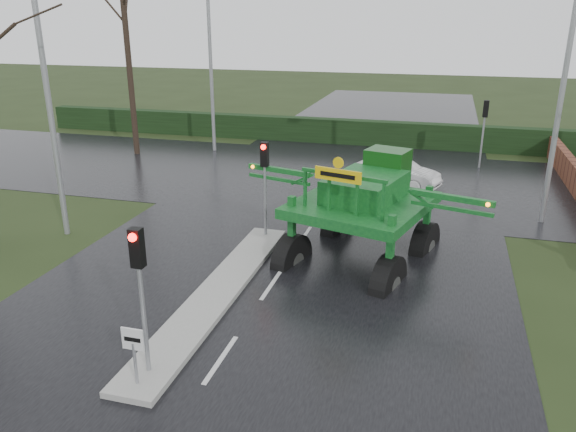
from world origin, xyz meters
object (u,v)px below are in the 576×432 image
(traffic_signal_mid, at_px, (265,169))
(street_light_right, at_px, (557,63))
(street_light_left_near, at_px, (51,66))
(street_light_left_far, at_px, (215,46))
(traffic_signal_far, at_px, (485,119))
(crop_sprayer, at_px, (295,195))
(keep_left_sign, at_px, (134,347))
(white_sedan, at_px, (396,186))
(traffic_signal_near, at_px, (139,271))

(traffic_signal_mid, relative_size, street_light_right, 0.35)
(street_light_left_near, bearing_deg, traffic_signal_mid, 12.21)
(traffic_signal_mid, height_order, street_light_left_far, street_light_left_far)
(traffic_signal_far, xyz_separation_m, street_light_right, (1.69, -8.01, 3.40))
(traffic_signal_far, xyz_separation_m, street_light_left_far, (-14.69, -0.01, 3.40))
(street_light_left_far, bearing_deg, crop_sprayer, -59.03)
(keep_left_sign, xyz_separation_m, street_light_left_far, (-6.89, 21.50, 4.93))
(traffic_signal_mid, height_order, white_sedan, traffic_signal_mid)
(traffic_signal_mid, xyz_separation_m, crop_sprayer, (1.48, -1.45, -0.38))
(traffic_signal_far, distance_m, street_light_right, 8.86)
(street_light_right, height_order, crop_sprayer, street_light_right)
(crop_sprayer, height_order, white_sedan, crop_sprayer)
(traffic_signal_far, distance_m, white_sedan, 6.56)
(keep_left_sign, xyz_separation_m, traffic_signal_far, (7.80, 21.51, 1.53))
(street_light_right, height_order, street_light_left_far, same)
(keep_left_sign, height_order, white_sedan, keep_left_sign)
(street_light_left_near, bearing_deg, street_light_right, 20.11)
(traffic_signal_near, bearing_deg, street_light_left_far, 108.17)
(traffic_signal_near, height_order, traffic_signal_mid, same)
(street_light_right, bearing_deg, traffic_signal_near, -126.13)
(street_light_left_far, relative_size, white_sedan, 2.53)
(white_sedan, bearing_deg, street_light_left_near, 150.41)
(traffic_signal_far, height_order, street_light_left_far, street_light_left_far)
(street_light_right, xyz_separation_m, crop_sprayer, (-8.01, -5.96, -3.78))
(traffic_signal_near, xyz_separation_m, street_light_right, (9.49, 13.01, 3.40))
(traffic_signal_near, relative_size, street_light_right, 0.35)
(street_light_right, distance_m, white_sedan, 8.86)
(white_sedan, bearing_deg, traffic_signal_near, -174.02)
(traffic_signal_far, distance_m, crop_sprayer, 15.34)
(keep_left_sign, xyz_separation_m, traffic_signal_mid, (0.00, 8.99, 1.53))
(traffic_signal_mid, distance_m, street_light_left_far, 14.68)
(traffic_signal_mid, bearing_deg, street_light_left_near, -167.79)
(traffic_signal_mid, xyz_separation_m, street_light_left_far, (-6.89, 12.51, 3.40))
(street_light_right, bearing_deg, white_sedan, 148.61)
(street_light_left_far, bearing_deg, white_sedan, -23.04)
(street_light_left_near, distance_m, crop_sprayer, 9.19)
(traffic_signal_near, xyz_separation_m, crop_sprayer, (1.48, 7.05, -0.38))
(street_light_right, relative_size, white_sedan, 2.53)
(keep_left_sign, xyz_separation_m, street_light_left_near, (-6.89, 7.50, 4.93))
(keep_left_sign, relative_size, street_light_left_far, 0.14)
(white_sedan, bearing_deg, street_light_right, -101.96)
(white_sedan, bearing_deg, traffic_signal_far, -20.60)
(traffic_signal_mid, height_order, traffic_signal_far, same)
(white_sedan, bearing_deg, traffic_signal_mid, 173.03)
(keep_left_sign, distance_m, traffic_signal_far, 22.93)
(keep_left_sign, bearing_deg, traffic_signal_near, 90.00)
(traffic_signal_mid, xyz_separation_m, street_light_right, (9.49, 4.51, 3.40))
(traffic_signal_far, relative_size, street_light_right, 0.35)
(traffic_signal_far, relative_size, street_light_left_near, 0.35)
(street_light_left_near, height_order, street_light_right, same)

